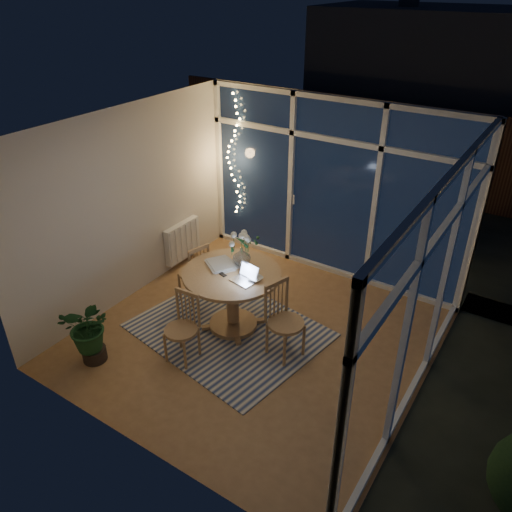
# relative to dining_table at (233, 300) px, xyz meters

# --- Properties ---
(floor) EXTENTS (4.00, 4.00, 0.00)m
(floor) POSITION_rel_dining_table_xyz_m (0.36, -0.01, -0.41)
(floor) COLOR olive
(floor) RESTS_ON ground
(ceiling) EXTENTS (4.00, 4.00, 0.00)m
(ceiling) POSITION_rel_dining_table_xyz_m (0.36, -0.01, 2.19)
(ceiling) COLOR white
(ceiling) RESTS_ON wall_back
(wall_back) EXTENTS (4.00, 0.04, 2.60)m
(wall_back) POSITION_rel_dining_table_xyz_m (0.36, 1.99, 0.89)
(wall_back) COLOR beige
(wall_back) RESTS_ON floor
(wall_front) EXTENTS (4.00, 0.04, 2.60)m
(wall_front) POSITION_rel_dining_table_xyz_m (0.36, -2.01, 0.89)
(wall_front) COLOR beige
(wall_front) RESTS_ON floor
(wall_left) EXTENTS (0.04, 4.00, 2.60)m
(wall_left) POSITION_rel_dining_table_xyz_m (-1.64, -0.01, 0.89)
(wall_left) COLOR beige
(wall_left) RESTS_ON floor
(wall_right) EXTENTS (0.04, 4.00, 2.60)m
(wall_right) POSITION_rel_dining_table_xyz_m (2.36, -0.01, 0.89)
(wall_right) COLOR beige
(wall_right) RESTS_ON floor
(window_wall_back) EXTENTS (4.00, 0.10, 2.60)m
(window_wall_back) POSITION_rel_dining_table_xyz_m (0.36, 1.95, 0.89)
(window_wall_back) COLOR silver
(window_wall_back) RESTS_ON floor
(window_wall_right) EXTENTS (0.10, 4.00, 2.60)m
(window_wall_right) POSITION_rel_dining_table_xyz_m (2.32, -0.01, 0.89)
(window_wall_right) COLOR silver
(window_wall_right) RESTS_ON floor
(radiator) EXTENTS (0.10, 0.70, 0.58)m
(radiator) POSITION_rel_dining_table_xyz_m (-1.58, 0.89, -0.01)
(radiator) COLOR white
(radiator) RESTS_ON wall_left
(fairy_lights) EXTENTS (0.24, 0.10, 1.85)m
(fairy_lights) POSITION_rel_dining_table_xyz_m (-1.29, 1.87, 1.11)
(fairy_lights) COLOR #FFCA66
(fairy_lights) RESTS_ON window_wall_back
(garden_patio) EXTENTS (12.00, 6.00, 0.10)m
(garden_patio) POSITION_rel_dining_table_xyz_m (0.86, 4.99, -0.47)
(garden_patio) COLOR black
(garden_patio) RESTS_ON ground
(garden_fence) EXTENTS (11.00, 0.08, 1.80)m
(garden_fence) POSITION_rel_dining_table_xyz_m (0.36, 5.49, 0.49)
(garden_fence) COLOR #331A12
(garden_fence) RESTS_ON ground
(neighbour_roof) EXTENTS (7.00, 3.00, 2.20)m
(neighbour_roof) POSITION_rel_dining_table_xyz_m (0.66, 8.49, 1.79)
(neighbour_roof) COLOR #32353C
(neighbour_roof) RESTS_ON ground
(garden_shrubs) EXTENTS (0.90, 0.90, 0.90)m
(garden_shrubs) POSITION_rel_dining_table_xyz_m (-0.44, 3.39, 0.04)
(garden_shrubs) COLOR black
(garden_shrubs) RESTS_ON ground
(rug) EXTENTS (2.49, 2.12, 0.01)m
(rug) POSITION_rel_dining_table_xyz_m (0.00, -0.10, -0.40)
(rug) COLOR beige
(rug) RESTS_ON floor
(dining_table) EXTENTS (1.39, 1.39, 0.82)m
(dining_table) POSITION_rel_dining_table_xyz_m (0.00, 0.00, 0.00)
(dining_table) COLOR olive
(dining_table) RESTS_ON floor
(chair_left) EXTENTS (0.51, 0.51, 0.91)m
(chair_left) POSITION_rel_dining_table_xyz_m (-0.81, 0.21, 0.04)
(chair_left) COLOR olive
(chair_left) RESTS_ON floor
(chair_right) EXTENTS (0.56, 0.56, 0.97)m
(chair_right) POSITION_rel_dining_table_xyz_m (0.83, -0.10, 0.07)
(chair_right) COLOR olive
(chair_right) RESTS_ON floor
(chair_front) EXTENTS (0.44, 0.44, 0.88)m
(chair_front) POSITION_rel_dining_table_xyz_m (-0.14, -0.82, 0.03)
(chair_front) COLOR olive
(chair_front) RESTS_ON floor
(laptop) EXTENTS (0.32, 0.30, 0.21)m
(laptop) POSITION_rel_dining_table_xyz_m (0.23, -0.10, 0.51)
(laptop) COLOR silver
(laptop) RESTS_ON dining_table
(flower_vase) EXTENTS (0.23, 0.23, 0.21)m
(flower_vase) POSITION_rel_dining_table_xyz_m (-0.00, 0.22, 0.52)
(flower_vase) COLOR silver
(flower_vase) RESTS_ON dining_table
(bowl) EXTENTS (0.18, 0.18, 0.04)m
(bowl) POSITION_rel_dining_table_xyz_m (0.34, 0.01, 0.43)
(bowl) COLOR white
(bowl) RESTS_ON dining_table
(newspapers) EXTENTS (0.44, 0.41, 0.02)m
(newspapers) POSITION_rel_dining_table_xyz_m (-0.19, 0.07, 0.42)
(newspapers) COLOR silver
(newspapers) RESTS_ON dining_table
(phone) EXTENTS (0.11, 0.08, 0.01)m
(phone) POSITION_rel_dining_table_xyz_m (-0.05, -0.11, 0.42)
(phone) COLOR black
(phone) RESTS_ON dining_table
(potted_plant) EXTENTS (0.64, 0.59, 0.76)m
(potted_plant) POSITION_rel_dining_table_xyz_m (-1.00, -1.40, -0.03)
(potted_plant) COLOR #17421E
(potted_plant) RESTS_ON floor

